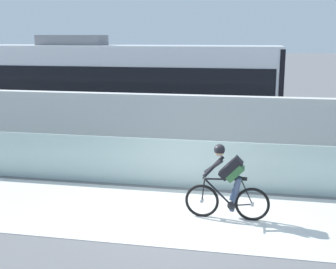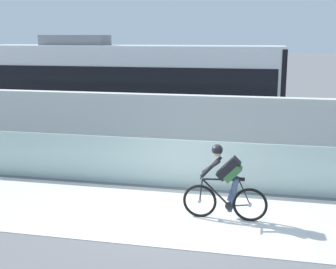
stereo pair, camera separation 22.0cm
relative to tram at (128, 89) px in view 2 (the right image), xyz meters
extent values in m
plane|color=slate|center=(3.37, -6.85, -1.89)|extent=(200.00, 200.00, 0.00)
cube|color=silver|center=(3.37, -6.85, -1.89)|extent=(32.00, 3.20, 0.01)
cube|color=#ADC6C1|center=(3.37, -5.00, -1.27)|extent=(32.00, 0.05, 1.24)
cube|color=silver|center=(3.37, -3.20, -0.83)|extent=(32.00, 0.36, 2.14)
cube|color=#595654|center=(3.37, -0.72, -1.89)|extent=(32.00, 0.08, 0.01)
cube|color=#595654|center=(3.37, 0.72, -1.89)|extent=(32.00, 0.08, 0.01)
cube|color=silver|center=(0.02, 0.00, 0.01)|extent=(11.00, 2.50, 3.10)
cube|color=black|center=(0.02, 0.00, 0.36)|extent=(10.56, 2.54, 1.04)
cube|color=red|center=(0.02, 0.00, -1.36)|extent=(10.78, 2.53, 0.28)
cube|color=slate|center=(-1.96, 0.00, 1.74)|extent=(2.40, 1.10, 0.36)
cube|color=#232326|center=(-3.50, 0.00, -1.53)|extent=(1.40, 1.88, 0.20)
cylinder|color=black|center=(-3.50, -0.72, -1.59)|extent=(0.60, 0.10, 0.60)
cylinder|color=black|center=(-3.50, 0.72, -1.59)|extent=(0.60, 0.10, 0.60)
cube|color=#232326|center=(3.54, 0.00, -1.53)|extent=(1.40, 1.88, 0.20)
cylinder|color=black|center=(3.54, -0.72, -1.59)|extent=(0.60, 0.10, 0.60)
cylinder|color=black|center=(3.54, 0.72, -1.59)|extent=(0.60, 0.10, 0.60)
cube|color=black|center=(5.47, 0.00, 0.01)|extent=(0.16, 2.54, 2.94)
torus|color=black|center=(3.70, -6.85, -1.53)|extent=(0.72, 0.06, 0.72)
cylinder|color=#99999E|center=(3.70, -6.85, -1.53)|extent=(0.07, 0.10, 0.07)
torus|color=black|center=(4.75, -6.85, -1.53)|extent=(0.72, 0.06, 0.72)
cylinder|color=#99999E|center=(4.75, -6.85, -1.53)|extent=(0.07, 0.10, 0.07)
cylinder|color=black|center=(4.04, -6.85, -1.32)|extent=(0.60, 0.04, 0.58)
cylinder|color=black|center=(4.41, -6.85, -1.30)|extent=(0.22, 0.04, 0.59)
cylinder|color=black|center=(4.13, -6.85, -1.03)|extent=(0.76, 0.04, 0.07)
cylinder|color=black|center=(4.54, -6.85, -1.56)|extent=(0.43, 0.03, 0.09)
cylinder|color=black|center=(4.63, -6.85, -1.27)|extent=(0.27, 0.02, 0.53)
cylinder|color=black|center=(3.72, -6.85, -1.29)|extent=(0.08, 0.03, 0.49)
cube|color=black|center=(4.50, -6.85, -0.99)|extent=(0.24, 0.10, 0.05)
cylinder|color=black|center=(3.75, -6.85, -0.94)|extent=(0.03, 0.58, 0.03)
cylinder|color=#262628|center=(4.32, -6.85, -1.59)|extent=(0.18, 0.02, 0.18)
cube|color=black|center=(4.28, -6.85, -0.78)|extent=(0.50, 0.28, 0.51)
cube|color=#336638|center=(4.38, -6.85, -0.87)|extent=(0.38, 0.30, 0.38)
sphere|color=tan|center=(4.04, -6.85, -0.43)|extent=(0.20, 0.20, 0.20)
sphere|color=black|center=(4.04, -6.85, -0.40)|extent=(0.23, 0.23, 0.23)
cylinder|color=black|center=(3.93, -6.85, -0.77)|extent=(0.44, 0.41, 0.41)
cylinder|color=black|center=(3.93, -6.85, -0.77)|extent=(0.44, 0.41, 0.41)
cylinder|color=#384766|center=(4.39, -6.85, -1.35)|extent=(0.29, 0.33, 0.80)
cylinder|color=#384766|center=(4.39, -6.85, -1.21)|extent=(0.29, 0.33, 0.54)
camera|label=1|loc=(4.79, -15.99, 1.88)|focal=48.99mm
camera|label=2|loc=(5.01, -15.94, 1.88)|focal=48.99mm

